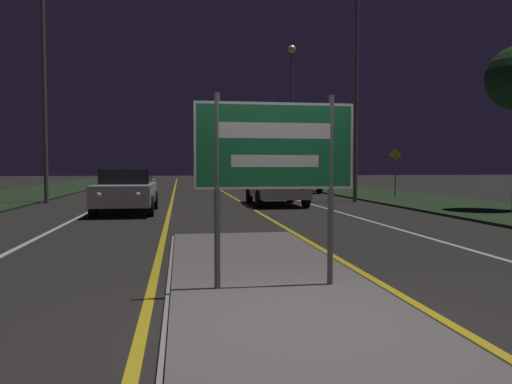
# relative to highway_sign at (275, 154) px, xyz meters

# --- Properties ---
(ground_plane) EXTENTS (160.00, 160.00, 0.00)m
(ground_plane) POSITION_rel_highway_sign_xyz_m (0.00, -1.38, -1.70)
(ground_plane) COLOR #282623
(median_island) EXTENTS (2.61, 9.92, 0.10)m
(median_island) POSITION_rel_highway_sign_xyz_m (0.00, 0.00, -1.66)
(median_island) COLOR #999993
(median_island) RESTS_ON ground_plane
(verge_right) EXTENTS (5.00, 100.00, 0.08)m
(verge_right) POSITION_rel_highway_sign_xyz_m (9.50, 18.62, -1.66)
(verge_right) COLOR #23381E
(verge_right) RESTS_ON ground_plane
(centre_line_yellow_left) EXTENTS (0.12, 70.00, 0.01)m
(centre_line_yellow_left) POSITION_rel_highway_sign_xyz_m (-1.49, 23.62, -1.70)
(centre_line_yellow_left) COLOR gold
(centre_line_yellow_left) RESTS_ON ground_plane
(centre_line_yellow_right) EXTENTS (0.12, 70.00, 0.01)m
(centre_line_yellow_right) POSITION_rel_highway_sign_xyz_m (1.49, 23.62, -1.70)
(centre_line_yellow_right) COLOR gold
(centre_line_yellow_right) RESTS_ON ground_plane
(lane_line_white_left) EXTENTS (0.12, 70.00, 0.01)m
(lane_line_white_left) POSITION_rel_highway_sign_xyz_m (-4.20, 23.62, -1.70)
(lane_line_white_left) COLOR silver
(lane_line_white_left) RESTS_ON ground_plane
(lane_line_white_right) EXTENTS (0.12, 70.00, 0.01)m
(lane_line_white_right) POSITION_rel_highway_sign_xyz_m (4.20, 23.62, -1.70)
(lane_line_white_right) COLOR silver
(lane_line_white_right) RESTS_ON ground_plane
(edge_line_white_left) EXTENTS (0.10, 70.00, 0.01)m
(edge_line_white_left) POSITION_rel_highway_sign_xyz_m (-7.20, 23.62, -1.70)
(edge_line_white_left) COLOR silver
(edge_line_white_left) RESTS_ON ground_plane
(edge_line_white_right) EXTENTS (0.10, 70.00, 0.01)m
(edge_line_white_right) POSITION_rel_highway_sign_xyz_m (7.20, 23.62, -1.70)
(edge_line_white_right) COLOR silver
(edge_line_white_right) RESTS_ON ground_plane
(highway_sign) EXTENTS (1.93, 0.07, 2.32)m
(highway_sign) POSITION_rel_highway_sign_xyz_m (0.00, 0.00, 0.00)
(highway_sign) COLOR #56565B
(highway_sign) RESTS_ON median_island
(streetlight_left_near) EXTENTS (0.62, 0.62, 9.87)m
(streetlight_left_near) POSITION_rel_highway_sign_xyz_m (-6.65, 16.01, 5.15)
(streetlight_left_near) COLOR #56565B
(streetlight_left_near) RESTS_ON ground_plane
(streetlight_right_near) EXTENTS (0.56, 0.56, 10.30)m
(streetlight_right_near) POSITION_rel_highway_sign_xyz_m (6.46, 15.03, 5.02)
(streetlight_right_near) COLOR #56565B
(streetlight_right_near) RESTS_ON ground_plane
(streetlight_right_far) EXTENTS (0.54, 0.54, 9.73)m
(streetlight_right_far) POSITION_rel_highway_sign_xyz_m (6.40, 27.40, 4.62)
(streetlight_right_far) COLOR #56565B
(streetlight_right_far) RESTS_ON ground_plane
(car_receding_0) EXTENTS (2.01, 4.42, 1.56)m
(car_receding_0) POSITION_rel_highway_sign_xyz_m (2.69, 13.73, -0.89)
(car_receding_0) COLOR silver
(car_receding_0) RESTS_ON ground_plane
(car_receding_1) EXTENTS (1.94, 4.76, 1.31)m
(car_receding_1) POSITION_rel_highway_sign_xyz_m (5.99, 23.42, -1.00)
(car_receding_1) COLOR #4C514C
(car_receding_1) RESTS_ON ground_plane
(car_approaching_0) EXTENTS (1.92, 4.44, 1.45)m
(car_approaching_0) POSITION_rel_highway_sign_xyz_m (-2.90, 11.25, -0.93)
(car_approaching_0) COLOR silver
(car_approaching_0) RESTS_ON ground_plane
(warning_sign) EXTENTS (0.60, 0.06, 2.34)m
(warning_sign) POSITION_rel_highway_sign_xyz_m (9.19, 16.95, -0.21)
(warning_sign) COLOR #56565B
(warning_sign) RESTS_ON verge_right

